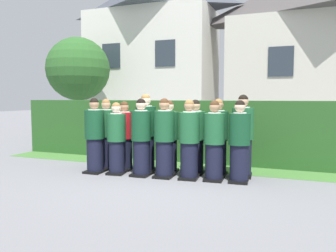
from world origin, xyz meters
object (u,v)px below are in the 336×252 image
student_front_row_5 (214,143)px  student_rear_row_6 (243,138)px  student_rear_row_4 (195,139)px  student_rear_row_5 (218,139)px  student_rear_row_0 (106,135)px  student_rear_row_3 (169,138)px  student_front_row_3 (164,140)px  student_front_row_2 (141,139)px  student_in_red_blazer (125,137)px  student_front_row_0 (95,137)px  student_front_row_1 (116,140)px  student_front_row_4 (189,141)px  student_rear_row_2 (146,134)px  student_front_row_6 (239,143)px

student_front_row_5 → student_rear_row_6: bearing=48.5°
student_rear_row_4 → student_rear_row_5: (0.49, 0.03, 0.01)m
student_rear_row_0 → student_rear_row_3: 1.53m
student_front_row_3 → student_front_row_5: student_front_row_3 is taller
student_front_row_3 → student_front_row_2: bearing=-175.1°
student_front_row_2 → student_front_row_5: 1.54m
student_in_red_blazer → student_rear_row_3: 1.05m
student_rear_row_0 → student_in_red_blazer: size_ratio=1.03×
student_rear_row_4 → student_front_row_0: bearing=-161.6°
student_front_row_5 → student_rear_row_3: student_front_row_5 is taller
student_front_row_1 → student_rear_row_4: bearing=22.0°
student_front_row_1 → student_front_row_4: size_ratio=0.96×
student_front_row_0 → student_front_row_3: student_front_row_0 is taller
student_rear_row_4 → student_rear_row_3: bearing=-170.7°
student_front_row_2 → student_rear_row_3: 0.67m
student_front_row_4 → student_rear_row_3: student_front_row_4 is taller
student_front_row_1 → student_front_row_2: bearing=4.1°
student_front_row_1 → student_front_row_4: (1.60, 0.13, 0.03)m
student_front_row_2 → student_rear_row_6: bearing=18.9°
student_in_red_blazer → student_rear_row_2: 0.52m
student_rear_row_4 → student_front_row_1: bearing=-158.0°
student_rear_row_4 → student_front_row_2: bearing=-149.4°
student_front_row_4 → student_rear_row_6: (0.98, 0.59, 0.05)m
student_front_row_4 → student_rear_row_0: (-2.12, 0.30, 0.00)m
student_rear_row_0 → student_rear_row_2: size_ratio=0.94×
student_front_row_2 → student_front_row_3: bearing=4.9°
student_in_red_blazer → student_rear_row_0: bearing=-179.2°
student_front_row_1 → student_in_red_blazer: student_in_red_blazer is taller
student_front_row_2 → student_rear_row_4: student_front_row_2 is taller
student_rear_row_6 → student_rear_row_3: bearing=-173.3°
student_front_row_5 → student_rear_row_4: student_rear_row_4 is taller
student_front_row_4 → student_rear_row_0: 2.14m
student_front_row_1 → student_rear_row_4: (1.58, 0.64, 0.03)m
student_front_row_0 → student_rear_row_4: (2.09, 0.70, -0.02)m
student_rear_row_0 → student_rear_row_6: (3.09, 0.30, 0.05)m
student_front_row_6 → student_rear_row_0: 3.12m
student_front_row_6 → student_rear_row_5: size_ratio=0.99×
student_front_row_5 → student_rear_row_4: 0.69m
student_front_row_6 → student_rear_row_4: size_ratio=1.00×
student_front_row_2 → student_rear_row_4: 1.17m
student_front_row_1 → student_rear_row_0: size_ratio=0.96×
student_front_row_0 → student_front_row_1: (0.51, 0.06, -0.04)m
student_front_row_5 → student_front_row_6: (0.49, 0.04, 0.00)m
student_front_row_3 → student_rear_row_4: (0.50, 0.55, -0.02)m
student_front_row_1 → student_front_row_3: 1.08m
student_front_row_4 → student_rear_row_4: student_front_row_4 is taller
student_front_row_2 → student_rear_row_2: bearing=102.4°
student_rear_row_0 → student_front_row_2: bearing=-19.7°
student_front_row_0 → student_in_red_blazer: (0.47, 0.50, -0.04)m
student_front_row_3 → student_rear_row_3: size_ratio=1.03×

